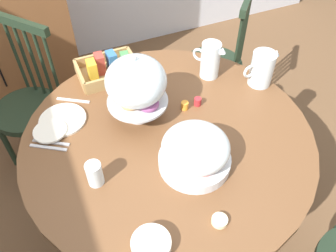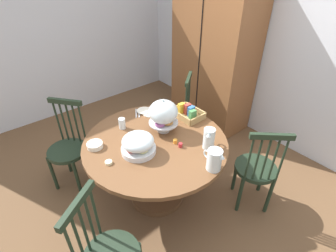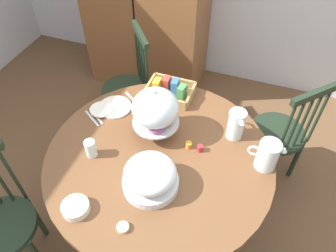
% 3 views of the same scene
% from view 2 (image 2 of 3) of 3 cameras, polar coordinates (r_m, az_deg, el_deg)
% --- Properties ---
extents(ground_plane, '(10.00, 10.00, 0.00)m').
position_cam_2_polar(ground_plane, '(2.85, -0.80, -15.31)').
color(ground_plane, brown).
extents(wall_back, '(4.80, 0.06, 2.60)m').
position_cam_2_polar(wall_back, '(3.43, 24.67, 16.59)').
color(wall_back, silver).
rests_on(wall_back, ground_plane).
extents(wall_left, '(0.06, 4.32, 2.60)m').
position_cam_2_polar(wall_left, '(4.25, -19.26, 20.72)').
color(wall_left, silver).
rests_on(wall_left, ground_plane).
extents(wooden_armoire, '(1.18, 0.60, 1.96)m').
position_cam_2_polar(wooden_armoire, '(3.66, 10.12, 14.82)').
color(wooden_armoire, brown).
rests_on(wooden_armoire, ground_plane).
extents(dining_table, '(1.32, 1.32, 0.74)m').
position_cam_2_polar(dining_table, '(2.47, -2.70, -6.80)').
color(dining_table, brown).
rests_on(dining_table, ground_plane).
extents(windsor_chair_by_cabinet, '(0.47, 0.47, 0.97)m').
position_cam_2_polar(windsor_chair_by_cabinet, '(2.62, 19.07, -9.19)').
color(windsor_chair_by_cabinet, '#1E2D1E').
rests_on(windsor_chair_by_cabinet, ground_plane).
extents(windsor_chair_facing_door, '(0.47, 0.47, 0.97)m').
position_cam_2_polar(windsor_chair_facing_door, '(3.29, 1.88, 2.70)').
color(windsor_chair_facing_door, '#1E2D1E').
rests_on(windsor_chair_facing_door, ground_plane).
extents(windsor_chair_far_side, '(0.47, 0.47, 0.97)m').
position_cam_2_polar(windsor_chair_far_side, '(2.90, -21.29, -4.83)').
color(windsor_chair_far_side, '#1E2D1E').
rests_on(windsor_chair_far_side, ground_plane).
extents(pastry_stand_with_dome, '(0.28, 0.28, 0.34)m').
position_cam_2_polar(pastry_stand_with_dome, '(2.37, -1.04, 2.86)').
color(pastry_stand_with_dome, silver).
rests_on(pastry_stand_with_dome, dining_table).
extents(fruit_platter_covered, '(0.30, 0.30, 0.18)m').
position_cam_2_polar(fruit_platter_covered, '(2.19, -6.65, -3.99)').
color(fruit_platter_covered, silver).
rests_on(fruit_platter_covered, dining_table).
extents(orange_juice_pitcher, '(0.20, 0.12, 0.18)m').
position_cam_2_polar(orange_juice_pitcher, '(2.05, 10.22, -7.58)').
color(orange_juice_pitcher, silver).
rests_on(orange_juice_pitcher, dining_table).
extents(milk_pitcher, '(0.12, 0.16, 0.20)m').
position_cam_2_polar(milk_pitcher, '(2.25, 9.07, -2.95)').
color(milk_pitcher, silver).
rests_on(milk_pitcher, dining_table).
extents(cereal_basket, '(0.32, 0.24, 0.12)m').
position_cam_2_polar(cereal_basket, '(2.68, 4.47, 2.92)').
color(cereal_basket, tan).
rests_on(cereal_basket, dining_table).
extents(china_plate_large, '(0.22, 0.22, 0.01)m').
position_cam_2_polar(china_plate_large, '(2.76, -3.58, 3.11)').
color(china_plate_large, white).
rests_on(china_plate_large, dining_table).
extents(china_plate_small, '(0.15, 0.15, 0.01)m').
position_cam_2_polar(china_plate_small, '(2.78, -5.40, 3.45)').
color(china_plate_small, white).
rests_on(china_plate_small, china_plate_large).
extents(cereal_bowl, '(0.14, 0.14, 0.04)m').
position_cam_2_polar(cereal_bowl, '(2.35, -15.97, -4.12)').
color(cereal_bowl, white).
rests_on(cereal_bowl, dining_table).
extents(drinking_glass, '(0.06, 0.06, 0.11)m').
position_cam_2_polar(drinking_glass, '(2.52, -10.18, 0.55)').
color(drinking_glass, silver).
rests_on(drinking_glass, dining_table).
extents(butter_dish, '(0.06, 0.06, 0.02)m').
position_cam_2_polar(butter_dish, '(2.17, -13.08, -7.90)').
color(butter_dish, beige).
rests_on(butter_dish, dining_table).
extents(jam_jar_strawberry, '(0.04, 0.04, 0.04)m').
position_cam_2_polar(jam_jar_strawberry, '(2.27, 2.77, -4.27)').
color(jam_jar_strawberry, '#B7282D').
rests_on(jam_jar_strawberry, dining_table).
extents(jam_jar_apricot, '(0.04, 0.04, 0.04)m').
position_cam_2_polar(jam_jar_apricot, '(2.31, 1.61, -3.44)').
color(jam_jar_apricot, orange).
rests_on(jam_jar_apricot, dining_table).
extents(table_knife, '(0.15, 0.10, 0.01)m').
position_cam_2_polar(table_knife, '(2.76, -6.47, 2.88)').
color(table_knife, silver).
rests_on(table_knife, dining_table).
extents(dinner_fork, '(0.15, 0.10, 0.01)m').
position_cam_2_polar(dinner_fork, '(2.76, -7.10, 2.84)').
color(dinner_fork, silver).
rests_on(dinner_fork, dining_table).
extents(soup_spoon, '(0.15, 0.10, 0.01)m').
position_cam_2_polar(soup_spoon, '(2.77, -0.68, 3.23)').
color(soup_spoon, silver).
rests_on(soup_spoon, dining_table).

